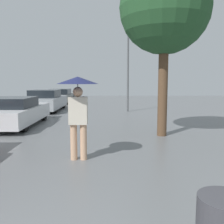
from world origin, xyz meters
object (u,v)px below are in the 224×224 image
Objects in this scene: parked_car_second at (14,112)px; parked_car_third at (46,101)px; street_lamp at (128,61)px; parked_car_farthest at (61,96)px; pedestrian at (78,98)px; tree at (165,9)px.

parked_car_third is at bearing 90.13° from parked_car_second.
parked_car_farthest is at bearing 130.14° from street_lamp.
parked_car_farthest is (-0.16, 10.66, 0.01)m from parked_car_second.
parked_car_second is 7.16m from street_lamp.
parked_car_third is 0.89× the size of street_lamp.
pedestrian reaches higher than parked_car_second.
parked_car_second is at bearing -89.87° from parked_car_third.
street_lamp is at bearing -49.86° from parked_car_farthest.
tree reaches higher than street_lamp.
pedestrian is 0.39× the size of street_lamp.
street_lamp is at bearing 43.88° from parked_car_second.
parked_car_farthest reaches higher than parked_car_second.
parked_car_third is at bearing 174.57° from street_lamp.
street_lamp is at bearing 95.08° from tree.
parked_car_third is (-0.01, 5.16, 0.05)m from parked_car_second.
street_lamp reaches higher than parked_car_third.
pedestrian is 10.09m from parked_car_third.
tree reaches higher than pedestrian.
pedestrian is 5.45m from parked_car_second.
parked_car_farthest is at bearing 91.50° from parked_car_third.
parked_car_third is 0.99× the size of parked_car_farthest.
parked_car_farthest is at bearing 90.84° from parked_car_second.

